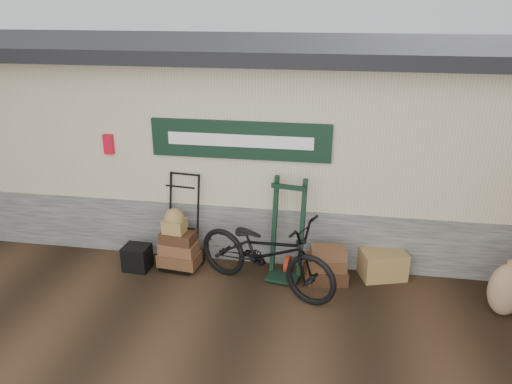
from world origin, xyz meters
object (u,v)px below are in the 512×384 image
(wicker_hamper, at_px, (383,264))
(black_trunk, at_px, (137,258))
(porter_trolley, at_px, (182,221))
(green_barrow, at_px, (287,230))
(bicycle, at_px, (265,248))
(suitcase_stack, at_px, (326,264))

(wicker_hamper, xyz_separation_m, black_trunk, (-3.64, -0.37, -0.02))
(porter_trolley, height_order, green_barrow, green_barrow)
(porter_trolley, distance_m, black_trunk, 0.88)
(wicker_hamper, distance_m, bicycle, 1.80)
(porter_trolley, xyz_separation_m, wicker_hamper, (2.99, 0.09, -0.52))
(green_barrow, relative_size, black_trunk, 3.93)
(wicker_hamper, bearing_deg, porter_trolley, -178.30)
(bicycle, bearing_deg, porter_trolley, 93.18)
(bicycle, bearing_deg, green_barrow, -10.51)
(porter_trolley, xyz_separation_m, green_barrow, (1.59, -0.10, 0.02))
(suitcase_stack, distance_m, wicker_hamper, 0.87)
(porter_trolley, height_order, bicycle, porter_trolley)
(black_trunk, bearing_deg, bicycle, -5.88)
(wicker_hamper, height_order, bicycle, bicycle)
(porter_trolley, height_order, wicker_hamper, porter_trolley)
(green_barrow, height_order, black_trunk, green_barrow)
(suitcase_stack, relative_size, bicycle, 0.28)
(suitcase_stack, bearing_deg, bicycle, -159.13)
(porter_trolley, distance_m, green_barrow, 1.60)
(black_trunk, bearing_deg, wicker_hamper, 5.80)
(green_barrow, relative_size, wicker_hamper, 2.36)
(wicker_hamper, relative_size, black_trunk, 1.67)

